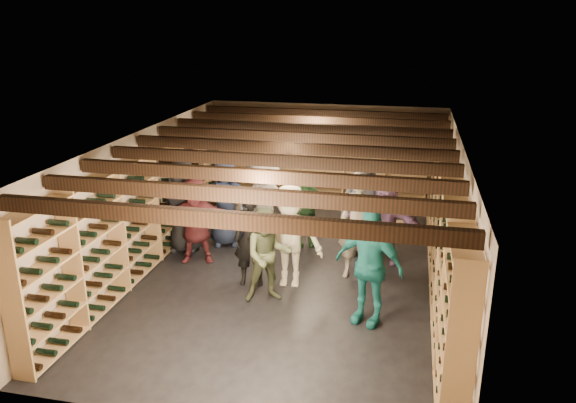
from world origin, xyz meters
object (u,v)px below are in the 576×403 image
Objects in this scene: crate_stack_left at (247,209)px; person_2 at (268,255)px; person_10 at (305,209)px; person_11 at (385,222)px; person_9 at (264,201)px; person_1 at (252,239)px; person_4 at (369,266)px; person_3 at (290,237)px; person_0 at (183,206)px; person_7 at (358,226)px; person_6 at (226,202)px; crate_loose at (402,227)px; person_12 at (363,207)px; person_5 at (196,220)px; crate_stack_right at (266,230)px.

crate_stack_left is 3.53m from person_2.
person_11 reaches higher than person_10.
person_2 is at bearing -115.38° from person_10.
person_1 is at bearing -82.46° from person_9.
person_4 is at bearing -50.68° from person_9.
person_11 is at bearing 39.00° from person_3.
person_4 is at bearing -19.81° from person_0.
person_3 is 1.65m from person_4.
crate_stack_left is at bearing 149.32° from person_4.
person_1 is 0.87× the size of person_7.
person_6 is at bearing -93.20° from crate_stack_left.
crate_loose is 4.15m from person_2.
person_9 is (-0.68, 2.34, 0.10)m from person_2.
person_2 is at bearing -132.07° from person_12.
person_0 is at bearing -113.90° from crate_stack_left.
person_11 is at bearing -37.86° from person_10.
person_0 reaches higher than person_5.
person_11 is (3.09, -0.17, -0.10)m from person_6.
person_0 is (-4.06, -2.00, 0.82)m from crate_loose.
person_9 is (-2.69, -1.22, 0.79)m from crate_loose.
crate_loose is at bearing 56.65° from person_3.
person_7 is at bearing 19.11° from person_2.
person_11 is (2.35, -0.45, 0.52)m from crate_stack_right.
crate_stack_left is at bearing 71.74° from person_6.
person_3 reaches higher than person_1.
person_7 is (1.30, 1.13, 0.16)m from person_2.
crate_loose is at bearing 79.25° from person_7.
crate_stack_right is 1.64m from person_5.
person_9 is 1.96m from person_12.
person_4 is 1.02× the size of person_6.
person_3 reaches higher than person_11.
person_5 reaches higher than crate_stack_left.
crate_stack_right is 0.32× the size of person_12.
person_3 is (0.63, 0.10, 0.06)m from person_1.
person_2 is at bearing -29.55° from person_0.
crate_stack_left is 0.37× the size of person_12.
person_9 is at bearing 114.89° from person_3.
person_0 is 1.12× the size of person_5.
person_6 is at bearing 113.83° from person_1.
person_12 reaches higher than crate_loose.
person_10 is at bearing 139.10° from person_7.
person_3 is 2.18m from person_6.
person_1 is at bearing -146.15° from person_12.
person_0 is 1.01× the size of person_4.
person_1 reaches higher than person_10.
person_0 reaches higher than person_2.
crate_stack_left is at bearing 73.82° from person_0.
person_9 is (-2.28, 2.67, -0.03)m from person_4.
person_6 is 0.94× the size of person_7.
crate_stack_right is at bearing -155.24° from crate_loose.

